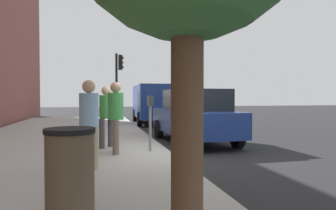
{
  "coord_description": "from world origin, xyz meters",
  "views": [
    {
      "loc": [
        -7.78,
        1.78,
        1.53
      ],
      "look_at": [
        -0.12,
        0.03,
        1.32
      ],
      "focal_mm": 32.89,
      "sensor_mm": 36.0,
      "label": 1
    }
  ],
  "objects": [
    {
      "name": "ground_plane",
      "position": [
        0.0,
        0.0,
        0.0
      ],
      "size": [
        80.0,
        80.0,
        0.0
      ],
      "primitive_type": "plane",
      "color": "#232326",
      "rests_on": "ground"
    },
    {
      "name": "sidewalk_slab",
      "position": [
        0.0,
        3.0,
        0.07
      ],
      "size": [
        28.0,
        6.0,
        0.15
      ],
      "primitive_type": "cube",
      "color": "#A8A59E",
      "rests_on": "ground_plane"
    },
    {
      "name": "parking_meter",
      "position": [
        -0.12,
        0.49,
        1.17
      ],
      "size": [
        0.36,
        0.12,
        1.41
      ],
      "color": "gray",
      "rests_on": "sidewalk_slab"
    },
    {
      "name": "pedestrian_at_meter",
      "position": [
        -0.2,
        1.35,
        1.17
      ],
      "size": [
        0.53,
        0.38,
        1.74
      ],
      "rotation": [
        0.0,
        0.0,
        -1.64
      ],
      "color": "#726656",
      "rests_on": "sidewalk_slab"
    },
    {
      "name": "pedestrian_bystander",
      "position": [
        -1.61,
        1.95,
        1.14
      ],
      "size": [
        0.46,
        0.37,
        1.7
      ],
      "rotation": [
        0.0,
        0.0,
        -0.99
      ],
      "color": "tan",
      "rests_on": "sidewalk_slab"
    },
    {
      "name": "parking_officer",
      "position": [
        0.7,
        1.56,
        1.12
      ],
      "size": [
        0.42,
        0.39,
        1.67
      ],
      "rotation": [
        0.0,
        0.0,
        -2.29
      ],
      "color": "#47474C",
      "rests_on": "sidewalk_slab"
    },
    {
      "name": "parked_sedan_near",
      "position": [
        1.99,
        -1.35,
        0.89
      ],
      "size": [
        4.45,
        2.07,
        1.77
      ],
      "color": "navy",
      "rests_on": "ground_plane"
    },
    {
      "name": "parked_van_far",
      "position": [
        9.67,
        -1.35,
        1.26
      ],
      "size": [
        5.28,
        2.28,
        2.18
      ],
      "color": "navy",
      "rests_on": "ground_plane"
    },
    {
      "name": "traffic_signal",
      "position": [
        8.23,
        0.73,
        2.58
      ],
      "size": [
        0.24,
        0.44,
        3.6
      ],
      "color": "black",
      "rests_on": "sidewalk_slab"
    },
    {
      "name": "trash_bin",
      "position": [
        -4.03,
        2.1,
        0.66
      ],
      "size": [
        0.59,
        0.59,
        1.01
      ],
      "color": "brown",
      "rests_on": "sidewalk_slab"
    }
  ]
}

